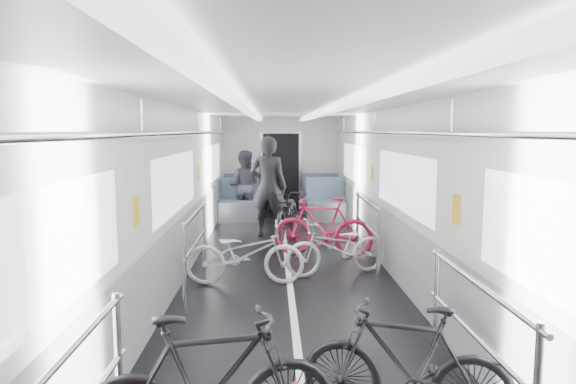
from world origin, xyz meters
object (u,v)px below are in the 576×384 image
object	(u,v)px
bike_aisle	(288,213)
bike_right_far	(323,227)
person_seated	(244,186)
bike_right_mid	(337,247)
bike_right_near	(406,365)
person_standing	(269,187)
bike_left_far	(245,253)

from	to	relation	value
bike_aisle	bike_right_far	bearing A→B (deg)	-58.24
bike_aisle	person_seated	bearing A→B (deg)	128.46
bike_right_mid	bike_aisle	distance (m)	2.72
bike_right_mid	bike_right_far	bearing A→B (deg)	167.72
bike_right_near	person_seated	size ratio (longest dim) A/B	0.91
bike_right_far	person_standing	size ratio (longest dim) A/B	0.84
person_seated	bike_aisle	bearing A→B (deg)	128.73
bike_aisle	person_standing	bearing A→B (deg)	177.61
person_seated	bike_left_far	bearing A→B (deg)	105.83
bike_left_far	person_standing	distance (m)	3.21
bike_right_near	person_standing	world-z (taller)	person_standing
bike_right_far	bike_aisle	world-z (taller)	bike_right_far
person_seated	bike_right_near	bearing A→B (deg)	113.38
bike_right_near	bike_right_far	distance (m)	4.92
bike_right_far	person_standing	bearing A→B (deg)	-139.03
bike_left_far	bike_right_far	distance (m)	1.95
person_seated	bike_right_mid	bearing A→B (deg)	121.70
bike_left_far	bike_right_far	size ratio (longest dim) A/B	0.98
bike_right_far	person_seated	distance (m)	3.80
bike_right_mid	person_standing	bearing A→B (deg)	-176.91
bike_left_far	bike_right_near	distance (m)	3.65
bike_right_far	person_standing	distance (m)	1.93
bike_right_far	person_seated	size ratio (longest dim) A/B	1.01
person_standing	person_seated	world-z (taller)	person_standing
person_seated	bike_right_far	bearing A→B (deg)	125.87
bike_right_mid	person_seated	distance (m)	4.88
bike_right_near	person_seated	bearing A→B (deg)	-151.58
bike_right_far	person_seated	world-z (taller)	person_seated
bike_left_far	bike_right_mid	size ratio (longest dim) A/B	1.04
bike_right_far	bike_aisle	xyz separation A→B (m)	(-0.54, 1.53, -0.01)
bike_right_mid	bike_right_far	distance (m)	1.12
bike_right_far	bike_aisle	bearing A→B (deg)	-148.98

